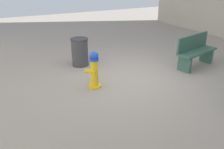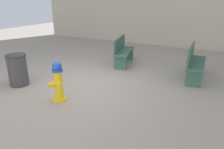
{
  "view_description": "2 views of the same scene",
  "coord_description": "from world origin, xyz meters",
  "views": [
    {
      "loc": [
        3.09,
        4.9,
        2.58
      ],
      "look_at": [
        0.81,
        0.55,
        0.45
      ],
      "focal_mm": 37.12,
      "sensor_mm": 36.0,
      "label": 1
    },
    {
      "loc": [
        4.44,
        3.25,
        2.23
      ],
      "look_at": [
        0.15,
        1.0,
        0.48
      ],
      "focal_mm": 34.12,
      "sensor_mm": 36.0,
      "label": 2
    }
  ],
  "objects": [
    {
      "name": "ground_plane",
      "position": [
        0.0,
        0.0,
        0.0
      ],
      "size": [
        23.4,
        23.4,
        0.0
      ],
      "primitive_type": "plane",
      "color": "gray"
    },
    {
      "name": "fire_hydrant",
      "position": [
        1.08,
        0.11,
        0.46
      ],
      "size": [
        0.37,
        0.38,
        0.92
      ],
      "color": "gold",
      "rests_on": "ground_plane"
    },
    {
      "name": "bench_near",
      "position": [
        -2.17,
        0.21,
        0.49
      ],
      "size": [
        1.54,
        0.74,
        0.95
      ],
      "color": "#33594C",
      "rests_on": "ground_plane"
    },
    {
      "name": "trash_bin",
      "position": [
        0.86,
        -1.47,
        0.43
      ],
      "size": [
        0.52,
        0.52,
        0.85
      ],
      "color": "#38383D",
      "rests_on": "ground_plane"
    }
  ]
}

